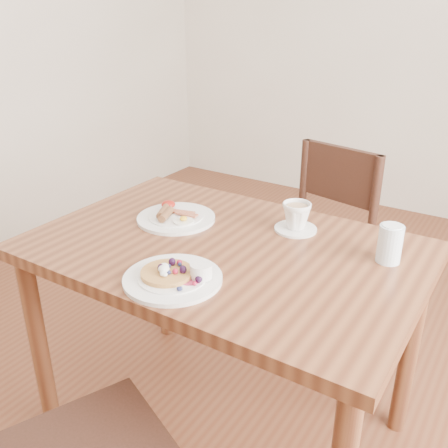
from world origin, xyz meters
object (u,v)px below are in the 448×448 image
object	(u,v)px
dining_table	(224,272)
water_glass	(390,244)
pancake_plate	(175,276)
teacup_saucer	(296,218)
chair_far	(317,240)
breakfast_plate	(175,217)

from	to	relation	value
dining_table	water_glass	world-z (taller)	water_glass
pancake_plate	teacup_saucer	size ratio (longest dim) A/B	1.93
pancake_plate	teacup_saucer	bearing A→B (deg)	74.21
pancake_plate	chair_far	bearing A→B (deg)	88.09
pancake_plate	water_glass	bearing A→B (deg)	42.98
breakfast_plate	pancake_plate	bearing A→B (deg)	-52.26
dining_table	breakfast_plate	distance (m)	0.28
dining_table	chair_far	world-z (taller)	chair_far
pancake_plate	teacup_saucer	xyz separation A→B (m)	(0.13, 0.48, 0.03)
dining_table	water_glass	size ratio (longest dim) A/B	10.63
dining_table	water_glass	bearing A→B (deg)	19.77
chair_far	water_glass	xyz separation A→B (m)	(0.42, -0.53, 0.31)
teacup_saucer	dining_table	bearing A→B (deg)	-122.85
chair_far	dining_table	bearing A→B (deg)	98.55
dining_table	pancake_plate	xyz separation A→B (m)	(0.01, -0.26, 0.11)
water_glass	pancake_plate	bearing A→B (deg)	-137.02
pancake_plate	breakfast_plate	xyz separation A→B (m)	(-0.25, 0.33, -0.00)
dining_table	chair_far	bearing A→B (deg)	86.83
dining_table	pancake_plate	bearing A→B (deg)	-88.52
chair_far	water_glass	world-z (taller)	chair_far
teacup_saucer	chair_far	bearing A→B (deg)	102.18
pancake_plate	water_glass	xyz separation A→B (m)	(0.45, 0.42, 0.04)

